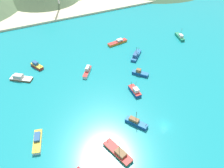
{
  "coord_description": "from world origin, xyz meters",
  "views": [
    {
      "loc": [
        -38.39,
        -36.96,
        60.76
      ],
      "look_at": [
        -8.01,
        24.87,
        2.76
      ],
      "focal_mm": 36.12,
      "sensor_mm": 36.0,
      "label": 1
    }
  ],
  "objects_px": {
    "fishing_boat_4": "(37,65)",
    "fishing_boat_8": "(118,152)",
    "fishing_boat_12": "(135,91)",
    "buoy_1": "(78,168)",
    "fishing_boat_3": "(87,71)",
    "fishing_boat_10": "(140,73)",
    "fishing_boat_11": "(118,42)",
    "fishing_boat_2": "(136,122)",
    "fishing_boat_7": "(180,37)",
    "fishing_boat_14": "(38,141)",
    "fishing_boat_9": "(136,55)",
    "fishing_boat_5": "(20,78)"
  },
  "relations": [
    {
      "from": "fishing_boat_4",
      "to": "fishing_boat_8",
      "type": "relative_size",
      "value": 0.65
    },
    {
      "from": "fishing_boat_12",
      "to": "buoy_1",
      "type": "xyz_separation_m",
      "value": [
        -31.3,
        -20.78,
        -0.87
      ]
    },
    {
      "from": "fishing_boat_3",
      "to": "fishing_boat_10",
      "type": "relative_size",
      "value": 1.14
    },
    {
      "from": "fishing_boat_3",
      "to": "fishing_boat_11",
      "type": "bearing_deg",
      "value": 35.5
    },
    {
      "from": "fishing_boat_12",
      "to": "fishing_boat_3",
      "type": "bearing_deg",
      "value": 120.82
    },
    {
      "from": "fishing_boat_2",
      "to": "fishing_boat_11",
      "type": "relative_size",
      "value": 0.71
    },
    {
      "from": "fishing_boat_7",
      "to": "fishing_boat_14",
      "type": "xyz_separation_m",
      "value": [
        -85.06,
        -34.46,
        -0.16
      ]
    },
    {
      "from": "fishing_boat_7",
      "to": "fishing_boat_9",
      "type": "xyz_separation_m",
      "value": [
        -31.39,
        -5.52,
        0.01
      ]
    },
    {
      "from": "fishing_boat_2",
      "to": "fishing_boat_10",
      "type": "xyz_separation_m",
      "value": [
        15.98,
        23.35,
        0.01
      ]
    },
    {
      "from": "fishing_boat_3",
      "to": "fishing_boat_10",
      "type": "xyz_separation_m",
      "value": [
        20.3,
        -11.36,
        -0.11
      ]
    },
    {
      "from": "fishing_boat_3",
      "to": "fishing_boat_11",
      "type": "height_order",
      "value": "fishing_boat_3"
    },
    {
      "from": "fishing_boat_3",
      "to": "fishing_boat_12",
      "type": "bearing_deg",
      "value": -59.18
    },
    {
      "from": "fishing_boat_4",
      "to": "fishing_boat_11",
      "type": "xyz_separation_m",
      "value": [
        43.23,
        2.9,
        -0.24
      ]
    },
    {
      "from": "fishing_boat_2",
      "to": "fishing_boat_9",
      "type": "height_order",
      "value": "fishing_boat_2"
    },
    {
      "from": "fishing_boat_5",
      "to": "fishing_boat_7",
      "type": "height_order",
      "value": "fishing_boat_7"
    },
    {
      "from": "fishing_boat_5",
      "to": "buoy_1",
      "type": "relative_size",
      "value": 12.2
    },
    {
      "from": "fishing_boat_8",
      "to": "fishing_boat_12",
      "type": "xyz_separation_m",
      "value": [
        18.77,
        21.68,
        0.27
      ]
    },
    {
      "from": "fishing_boat_10",
      "to": "fishing_boat_11",
      "type": "xyz_separation_m",
      "value": [
        3.74,
        28.5,
        -0.15
      ]
    },
    {
      "from": "fishing_boat_11",
      "to": "buoy_1",
      "type": "bearing_deg",
      "value": -126.32
    },
    {
      "from": "fishing_boat_4",
      "to": "fishing_boat_11",
      "type": "distance_m",
      "value": 43.33
    },
    {
      "from": "fishing_boat_7",
      "to": "fishing_boat_12",
      "type": "relative_size",
      "value": 1.23
    },
    {
      "from": "fishing_boat_2",
      "to": "fishing_boat_5",
      "type": "height_order",
      "value": "fishing_boat_2"
    },
    {
      "from": "fishing_boat_5",
      "to": "fishing_boat_14",
      "type": "bearing_deg",
      "value": -90.47
    },
    {
      "from": "fishing_boat_12",
      "to": "buoy_1",
      "type": "distance_m",
      "value": 37.59
    },
    {
      "from": "fishing_boat_9",
      "to": "fishing_boat_14",
      "type": "height_order",
      "value": "fishing_boat_9"
    },
    {
      "from": "fishing_boat_3",
      "to": "fishing_boat_9",
      "type": "bearing_deg",
      "value": 3.52
    },
    {
      "from": "fishing_boat_10",
      "to": "fishing_boat_11",
      "type": "height_order",
      "value": "fishing_boat_10"
    },
    {
      "from": "fishing_boat_4",
      "to": "buoy_1",
      "type": "relative_size",
      "value": 9.15
    },
    {
      "from": "fishing_boat_2",
      "to": "fishing_boat_9",
      "type": "relative_size",
      "value": 0.86
    },
    {
      "from": "fishing_boat_2",
      "to": "fishing_boat_3",
      "type": "bearing_deg",
      "value": 97.08
    },
    {
      "from": "fishing_boat_2",
      "to": "fishing_boat_11",
      "type": "xyz_separation_m",
      "value": [
        19.72,
        51.85,
        -0.14
      ]
    },
    {
      "from": "fishing_boat_9",
      "to": "fishing_boat_4",
      "type": "bearing_deg",
      "value": 164.37
    },
    {
      "from": "fishing_boat_3",
      "to": "fishing_boat_10",
      "type": "height_order",
      "value": "fishing_boat_3"
    },
    {
      "from": "fishing_boat_4",
      "to": "buoy_1",
      "type": "height_order",
      "value": "fishing_boat_4"
    },
    {
      "from": "fishing_boat_2",
      "to": "fishing_boat_4",
      "type": "bearing_deg",
      "value": 115.65
    },
    {
      "from": "fishing_boat_3",
      "to": "fishing_boat_11",
      "type": "xyz_separation_m",
      "value": [
        24.04,
        17.15,
        -0.26
      ]
    },
    {
      "from": "fishing_boat_5",
      "to": "fishing_boat_10",
      "type": "xyz_separation_m",
      "value": [
        47.66,
        -19.72,
        0.07
      ]
    },
    {
      "from": "fishing_boat_12",
      "to": "fishing_boat_11",
      "type": "bearing_deg",
      "value": 72.73
    },
    {
      "from": "fishing_boat_7",
      "to": "fishing_boat_2",
      "type": "bearing_deg",
      "value": -141.77
    },
    {
      "from": "fishing_boat_5",
      "to": "fishing_boat_8",
      "type": "xyz_separation_m",
      "value": [
        20.89,
        -50.66,
        -0.11
      ]
    },
    {
      "from": "fishing_boat_12",
      "to": "fishing_boat_4",
      "type": "bearing_deg",
      "value": 132.09
    },
    {
      "from": "fishing_boat_11",
      "to": "fishing_boat_14",
      "type": "bearing_deg",
      "value": -139.28
    },
    {
      "from": "fishing_boat_4",
      "to": "fishing_boat_7",
      "type": "distance_m",
      "value": 76.92
    },
    {
      "from": "fishing_boat_3",
      "to": "fishing_boat_4",
      "type": "height_order",
      "value": "fishing_boat_4"
    },
    {
      "from": "fishing_boat_7",
      "to": "fishing_boat_9",
      "type": "height_order",
      "value": "fishing_boat_7"
    },
    {
      "from": "fishing_boat_2",
      "to": "fishing_boat_7",
      "type": "xyz_separation_m",
      "value": [
        53.09,
        41.82,
        0.05
      ]
    },
    {
      "from": "fishing_boat_11",
      "to": "fishing_boat_9",
      "type": "bearing_deg",
      "value": -82.77
    },
    {
      "from": "fishing_boat_5",
      "to": "fishing_boat_10",
      "type": "bearing_deg",
      "value": -22.48
    },
    {
      "from": "fishing_boat_10",
      "to": "buoy_1",
      "type": "xyz_separation_m",
      "value": [
        -39.3,
        -30.04,
        -0.78
      ]
    },
    {
      "from": "fishing_boat_11",
      "to": "fishing_boat_12",
      "type": "xyz_separation_m",
      "value": [
        -11.74,
        -37.76,
        0.25
      ]
    }
  ]
}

